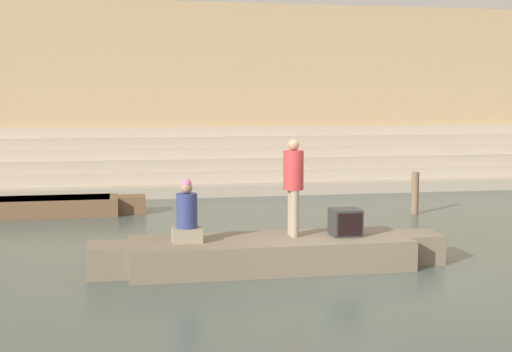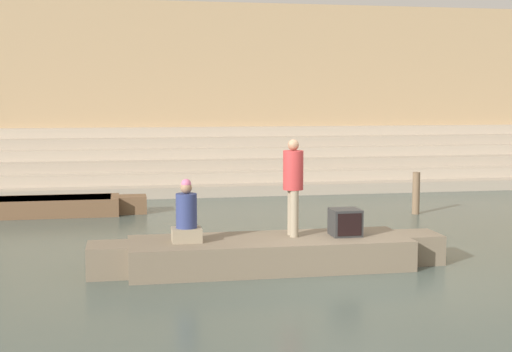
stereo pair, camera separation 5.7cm
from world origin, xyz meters
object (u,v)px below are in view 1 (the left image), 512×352
object	(u,v)px
rowboat_main	(270,252)
moored_boat_shore	(17,207)
tv_set	(346,222)
mooring_post	(415,193)
person_rowing	(187,217)
person_standing	(293,181)

from	to	relation	value
rowboat_main	moored_boat_shore	bearing A→B (deg)	131.03
rowboat_main	tv_set	bearing A→B (deg)	3.58
tv_set	mooring_post	world-z (taller)	mooring_post
person_rowing	tv_set	world-z (taller)	person_rowing
rowboat_main	mooring_post	world-z (taller)	mooring_post
person_rowing	moored_boat_shore	distance (m)	7.17
rowboat_main	moored_boat_shore	size ratio (longest dim) A/B	0.97
person_standing	tv_set	world-z (taller)	person_standing
person_standing	moored_boat_shore	size ratio (longest dim) A/B	0.27
tv_set	moored_boat_shore	distance (m)	8.72
tv_set	moored_boat_shore	bearing A→B (deg)	136.86
person_standing	mooring_post	distance (m)	6.30
mooring_post	person_rowing	bearing A→B (deg)	-141.05
rowboat_main	person_rowing	bearing A→B (deg)	-175.12
rowboat_main	mooring_post	distance (m)	6.63
tv_set	moored_boat_shore	world-z (taller)	tv_set
person_standing	person_rowing	size ratio (longest dim) A/B	1.59
person_standing	tv_set	bearing A→B (deg)	-19.69
person_standing	moored_boat_shore	bearing A→B (deg)	119.46
person_standing	tv_set	xyz separation A→B (m)	(0.87, -0.13, -0.70)
person_standing	moored_boat_shore	world-z (taller)	person_standing
person_standing	mooring_post	bearing A→B (deg)	36.73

